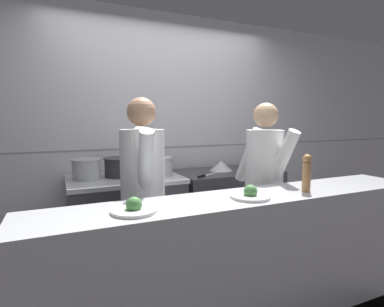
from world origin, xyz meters
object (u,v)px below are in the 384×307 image
at_px(chef_head_cook, 143,193).
at_px(stock_pot, 86,168).
at_px(braising_pot, 159,166).
at_px(oven_range, 126,224).
at_px(mixing_bowl_steel, 221,166).
at_px(chef_sous, 264,184).
at_px(sauce_pot, 120,166).
at_px(chefs_knife, 206,175).
at_px(plated_dish_main, 134,208).
at_px(plated_dish_appetiser, 250,195).
at_px(pepper_mill, 307,172).

bearing_deg(chef_head_cook, stock_pot, 126.71).
relative_size(braising_pot, chef_head_cook, 0.18).
bearing_deg(oven_range, mixing_bowl_steel, 2.30).
bearing_deg(chef_sous, sauce_pot, 136.39).
bearing_deg(oven_range, stock_pot, 174.45).
relative_size(mixing_bowl_steel, chefs_knife, 0.80).
xyz_separation_m(sauce_pot, mixing_bowl_steel, (1.09, -0.00, -0.06)).
distance_m(oven_range, sauce_pot, 0.56).
xyz_separation_m(chefs_knife, plated_dish_main, (-0.96, -1.04, 0.07)).
relative_size(stock_pot, chef_sous, 0.16).
relative_size(mixing_bowl_steel, chef_head_cook, 0.15).
relative_size(chefs_knife, chef_head_cook, 0.19).
xyz_separation_m(braising_pot, plated_dish_appetiser, (0.24, -1.19, -0.04)).
distance_m(sauce_pot, chef_sous, 1.34).
relative_size(chefs_knife, plated_dish_main, 1.23).
bearing_deg(sauce_pot, chef_sous, -33.66).
xyz_separation_m(mixing_bowl_steel, pepper_mill, (-0.05, -1.28, 0.14)).
distance_m(plated_dish_main, plated_dish_appetiser, 0.75).
relative_size(oven_range, chef_head_cook, 0.64).
bearing_deg(plated_dish_main, chefs_knife, 47.29).
height_order(oven_range, mixing_bowl_steel, mixing_bowl_steel).
distance_m(sauce_pot, plated_dish_appetiser, 1.40).
bearing_deg(sauce_pot, chefs_knife, -15.40).
bearing_deg(chef_head_cook, chef_sous, 4.45).
relative_size(mixing_bowl_steel, plated_dish_main, 0.98).
height_order(mixing_bowl_steel, chefs_knife, mixing_bowl_steel).
bearing_deg(braising_pot, chef_sous, -41.02).
xyz_separation_m(chefs_knife, chef_sous, (0.31, -0.52, -0.02)).
xyz_separation_m(stock_pot, pepper_mill, (1.35, -1.27, 0.08)).
bearing_deg(plated_dish_main, plated_dish_appetiser, -0.64).
bearing_deg(chef_sous, stock_pot, 142.91).
bearing_deg(chef_head_cook, chefs_knife, 38.79).
relative_size(stock_pot, pepper_mill, 0.97).
bearing_deg(chef_head_cook, plated_dish_appetiser, -39.48).
bearing_deg(chefs_knife, oven_range, 167.20).
height_order(braising_pot, chef_sous, chef_sous).
distance_m(oven_range, chefs_knife, 0.91).
distance_m(plated_dish_appetiser, chef_sous, 0.75).
bearing_deg(oven_range, chef_head_cook, -88.83).
xyz_separation_m(oven_range, pepper_mill, (1.01, -1.24, 0.63)).
relative_size(plated_dish_main, chef_head_cook, 0.16).
height_order(stock_pot, chef_head_cook, chef_head_cook).
xyz_separation_m(braising_pot, plated_dish_main, (-0.51, -1.18, -0.04)).
height_order(plated_dish_main, chef_sous, chef_sous).
distance_m(mixing_bowl_steel, chefs_knife, 0.37).
bearing_deg(stock_pot, mixing_bowl_steel, 0.40).
distance_m(stock_pot, pepper_mill, 1.86).
relative_size(sauce_pot, pepper_mill, 1.16).
height_order(stock_pot, plated_dish_appetiser, stock_pot).
bearing_deg(mixing_bowl_steel, sauce_pot, 179.84).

